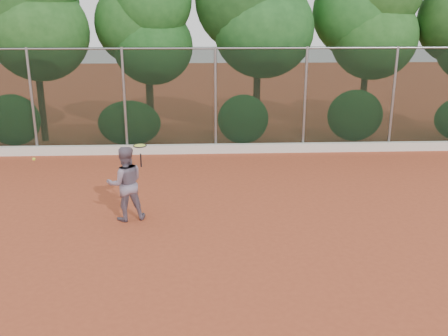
{
  "coord_description": "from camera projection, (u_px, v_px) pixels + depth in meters",
  "views": [
    {
      "loc": [
        -0.5,
        -9.49,
        4.48
      ],
      "look_at": [
        0.0,
        1.0,
        1.25
      ],
      "focal_mm": 40.0,
      "sensor_mm": 36.0,
      "label": 1
    }
  ],
  "objects": [
    {
      "name": "tennis_ball_in_flight",
      "position": [
        34.0,
        159.0,
        11.04
      ],
      "size": [
        0.07,
        0.07,
        0.07
      ],
      "color": "yellow",
      "rests_on": "ground"
    },
    {
      "name": "chainlink_fence",
      "position": [
        215.0,
        97.0,
        16.54
      ],
      "size": [
        24.09,
        0.09,
        3.5
      ],
      "color": "black",
      "rests_on": "ground"
    },
    {
      "name": "concrete_curb",
      "position": [
        216.0,
        149.0,
        16.87
      ],
      "size": [
        24.0,
        0.2,
        0.3
      ],
      "primitive_type": "cube",
      "color": "white",
      "rests_on": "ground"
    },
    {
      "name": "tennis_player",
      "position": [
        125.0,
        184.0,
        11.19
      ],
      "size": [
        0.98,
        0.85,
        1.71
      ],
      "primitive_type": "imported",
      "rotation": [
        0.0,
        0.0,
        3.41
      ],
      "color": "slate",
      "rests_on": "ground"
    },
    {
      "name": "foliage_backdrop",
      "position": [
        198.0,
        17.0,
        17.65
      ],
      "size": [
        23.7,
        3.63,
        7.55
      ],
      "color": "#3E2818",
      "rests_on": "ground"
    },
    {
      "name": "tennis_racket",
      "position": [
        140.0,
        147.0,
        10.86
      ],
      "size": [
        0.3,
        0.3,
        0.52
      ],
      "color": "black",
      "rests_on": "ground"
    },
    {
      "name": "ground",
      "position": [
        226.0,
        239.0,
        10.4
      ],
      "size": [
        80.0,
        80.0,
        0.0
      ],
      "primitive_type": "plane",
      "color": "#A64527",
      "rests_on": "ground"
    }
  ]
}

